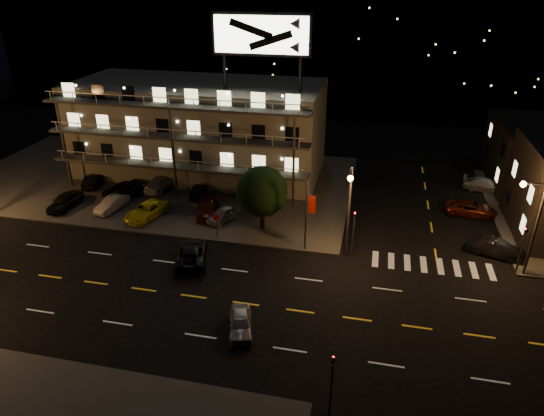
% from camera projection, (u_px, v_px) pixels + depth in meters
% --- Properties ---
extents(ground, '(140.00, 140.00, 0.00)m').
position_uv_depth(ground, '(219.00, 300.00, 35.47)').
color(ground, black).
rests_on(ground, ground).
extents(curb_nw, '(44.00, 24.00, 0.15)m').
position_uv_depth(curb_nw, '(157.00, 180.00, 55.68)').
color(curb_nw, '#3E3E3B').
rests_on(curb_nw, ground).
extents(motel, '(28.00, 13.80, 18.10)m').
position_uv_depth(motel, '(199.00, 128.00, 55.98)').
color(motel, gray).
rests_on(motel, ground).
extents(hill_backdrop, '(120.00, 25.00, 24.00)m').
position_uv_depth(hill_backdrop, '(299.00, 30.00, 91.83)').
color(hill_backdrop, black).
rests_on(hill_backdrop, ground).
extents(streetlight_nc, '(0.44, 1.92, 8.00)m').
position_uv_depth(streetlight_nc, '(349.00, 204.00, 38.59)').
color(streetlight_nc, '#2D2D30').
rests_on(streetlight_nc, ground).
extents(streetlight_ne, '(1.92, 0.44, 8.00)m').
position_uv_depth(streetlight_ne, '(533.00, 219.00, 36.26)').
color(streetlight_ne, '#2D2D30').
rests_on(streetlight_ne, ground).
extents(signal_nw, '(0.20, 0.27, 4.60)m').
position_uv_depth(signal_nw, '(354.00, 228.00, 40.04)').
color(signal_nw, '#2D2D30').
rests_on(signal_nw, ground).
extents(signal_sw, '(0.20, 0.27, 4.60)m').
position_uv_depth(signal_sw, '(332.00, 380.00, 25.14)').
color(signal_sw, '#2D2D30').
rests_on(signal_sw, ground).
extents(signal_ne, '(0.27, 0.20, 4.60)m').
position_uv_depth(signal_ne, '(523.00, 245.00, 37.52)').
color(signal_ne, '#2D2D30').
rests_on(signal_ne, ground).
extents(banner_north, '(0.83, 0.16, 6.40)m').
position_uv_depth(banner_north, '(307.00, 215.00, 40.33)').
color(banner_north, '#2D2D30').
rests_on(banner_north, ground).
extents(stop_sign, '(0.91, 0.11, 2.61)m').
position_uv_depth(stop_sign, '(216.00, 222.00, 42.81)').
color(stop_sign, '#2D2D30').
rests_on(stop_sign, ground).
extents(tree, '(4.80, 4.62, 6.04)m').
position_uv_depth(tree, '(262.00, 193.00, 43.53)').
color(tree, black).
rests_on(tree, curb_nw).
extents(lot_car_0, '(1.91, 4.47, 1.51)m').
position_uv_depth(lot_car_0, '(65.00, 201.00, 48.61)').
color(lot_car_0, black).
rests_on(lot_car_0, curb_nw).
extents(lot_car_1, '(2.22, 4.20, 1.31)m').
position_uv_depth(lot_car_1, '(112.00, 204.00, 48.24)').
color(lot_car_1, '#9C9DA2').
rests_on(lot_car_1, curb_nw).
extents(lot_car_2, '(3.39, 5.38, 1.38)m').
position_uv_depth(lot_car_2, '(147.00, 211.00, 46.79)').
color(lot_car_2, yellow).
rests_on(lot_car_2, curb_nw).
extents(lot_car_3, '(2.97, 4.98, 1.35)m').
position_uv_depth(lot_car_3, '(207.00, 208.00, 47.38)').
color(lot_car_3, '#5B1A0D').
rests_on(lot_car_3, curb_nw).
extents(lot_car_4, '(2.82, 3.97, 1.26)m').
position_uv_depth(lot_car_4, '(223.00, 214.00, 46.24)').
color(lot_car_4, '#9C9DA2').
rests_on(lot_car_4, curb_nw).
extents(lot_car_5, '(2.30, 4.11, 1.28)m').
position_uv_depth(lot_car_5, '(93.00, 180.00, 53.70)').
color(lot_car_5, black).
rests_on(lot_car_5, curb_nw).
extents(lot_car_6, '(4.60, 6.09, 1.54)m').
position_uv_depth(lot_car_6, '(129.00, 188.00, 51.42)').
color(lot_car_6, black).
rests_on(lot_car_6, curb_nw).
extents(lot_car_7, '(2.61, 5.39, 1.51)m').
position_uv_depth(lot_car_7, '(162.00, 183.00, 52.78)').
color(lot_car_7, '#9C9DA2').
rests_on(lot_car_7, curb_nw).
extents(lot_car_8, '(2.18, 4.10, 1.33)m').
position_uv_depth(lot_car_8, '(198.00, 190.00, 51.26)').
color(lot_car_8, black).
rests_on(lot_car_8, curb_nw).
extents(lot_car_9, '(2.52, 3.93, 1.22)m').
position_uv_depth(lot_car_9, '(255.00, 193.00, 50.77)').
color(lot_car_9, '#5B1A0D').
rests_on(lot_car_9, curb_nw).
extents(side_car_0, '(4.77, 2.91, 1.48)m').
position_uv_depth(side_car_0, '(496.00, 248.00, 40.62)').
color(side_car_0, black).
rests_on(side_car_0, ground).
extents(side_car_1, '(4.92, 2.37, 1.35)m').
position_uv_depth(side_car_1, '(471.00, 208.00, 47.60)').
color(side_car_1, '#5B1A0D').
rests_on(side_car_1, ground).
extents(side_car_2, '(5.08, 2.83, 1.39)m').
position_uv_depth(side_car_2, '(486.00, 185.00, 52.75)').
color(side_car_2, '#9C9DA2').
rests_on(side_car_2, ground).
extents(side_car_3, '(3.76, 1.54, 1.28)m').
position_uv_depth(side_car_3, '(470.00, 164.00, 58.78)').
color(side_car_3, black).
rests_on(side_car_3, ground).
extents(road_car_east, '(2.48, 3.99, 1.27)m').
position_uv_depth(road_car_east, '(241.00, 323.00, 32.20)').
color(road_car_east, '#9C9DA2').
rests_on(road_car_east, ground).
extents(road_car_west, '(3.87, 5.75, 1.47)m').
position_uv_depth(road_car_west, '(192.00, 253.00, 40.00)').
color(road_car_west, black).
rests_on(road_car_west, ground).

